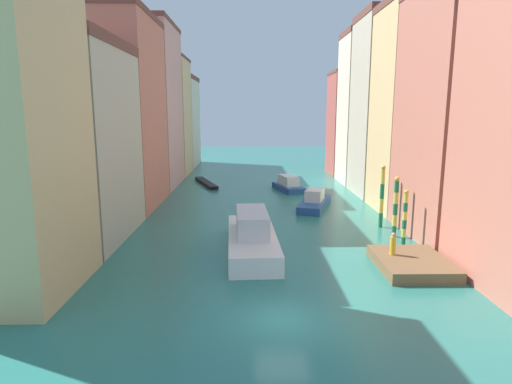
% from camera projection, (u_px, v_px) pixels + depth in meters
% --- Properties ---
extents(ground_plane, '(154.00, 154.00, 0.00)m').
position_uv_depth(ground_plane, '(264.00, 206.00, 44.15)').
color(ground_plane, '#28756B').
extents(building_left_0, '(6.14, 8.11, 17.78)m').
position_uv_depth(building_left_0, '(6.00, 125.00, 21.82)').
color(building_left_0, '#DBB77A').
rests_on(building_left_0, ground).
extents(building_left_1, '(6.14, 11.45, 14.79)m').
position_uv_depth(building_left_1, '(82.00, 141.00, 31.82)').
color(building_left_1, '#BCB299').
rests_on(building_left_1, ground).
extents(building_left_2, '(6.14, 12.04, 18.97)m').
position_uv_depth(building_left_2, '(126.00, 112.00, 42.92)').
color(building_left_2, '#C6705B').
rests_on(building_left_2, ground).
extents(building_left_3, '(6.14, 12.00, 20.45)m').
position_uv_depth(building_left_3, '(152.00, 106.00, 54.68)').
color(building_left_3, tan).
rests_on(building_left_3, ground).
extents(building_left_4, '(6.14, 9.17, 17.59)m').
position_uv_depth(building_left_4, '(168.00, 117.00, 65.70)').
color(building_left_4, '#DBB77A').
rests_on(building_left_4, ground).
extents(building_left_5, '(6.14, 11.49, 15.62)m').
position_uv_depth(building_left_5, '(180.00, 121.00, 76.21)').
color(building_left_5, beige).
rests_on(building_left_5, ground).
extents(building_right_1, '(6.14, 10.22, 18.95)m').
position_uv_depth(building_right_1, '(456.00, 113.00, 32.00)').
color(building_right_1, '#C6705B').
rests_on(building_right_1, ground).
extents(building_right_2, '(6.14, 7.70, 19.62)m').
position_uv_depth(building_right_2, '(411.00, 109.00, 40.71)').
color(building_right_2, '#DBB77A').
rests_on(building_right_2, ground).
extents(building_right_3, '(6.14, 8.54, 20.39)m').
position_uv_depth(building_right_3, '(384.00, 106.00, 48.93)').
color(building_right_3, '#BCB299').
rests_on(building_right_3, ground).
extents(building_right_4, '(6.14, 7.49, 19.84)m').
position_uv_depth(building_right_4, '(365.00, 109.00, 57.20)').
color(building_right_4, beige).
rests_on(building_right_4, ground).
extents(building_right_5, '(6.14, 7.69, 15.51)m').
position_uv_depth(building_right_5, '(350.00, 123.00, 65.50)').
color(building_right_5, '#B25147').
rests_on(building_right_5, ground).
extents(waterfront_dock, '(4.15, 5.37, 0.71)m').
position_uv_depth(waterfront_dock, '(412.00, 263.00, 26.48)').
color(waterfront_dock, brown).
rests_on(waterfront_dock, ground).
extents(person_on_dock, '(0.36, 0.36, 1.43)m').
position_uv_depth(person_on_dock, '(393.00, 245.00, 26.90)').
color(person_on_dock, gold).
rests_on(person_on_dock, waterfront_dock).
extents(mooring_pole_0, '(0.34, 0.34, 4.11)m').
position_uv_depth(mooring_pole_0, '(405.00, 217.00, 30.78)').
color(mooring_pole_0, '#197247').
rests_on(mooring_pole_0, ground).
extents(mooring_pole_1, '(0.38, 0.38, 4.72)m').
position_uv_depth(mooring_pole_1, '(395.00, 206.00, 32.91)').
color(mooring_pole_1, '#197247').
rests_on(mooring_pole_1, ground).
extents(mooring_pole_2, '(0.37, 0.37, 5.23)m').
position_uv_depth(mooring_pole_2, '(382.00, 196.00, 35.64)').
color(mooring_pole_2, '#197247').
rests_on(mooring_pole_2, ground).
extents(vaporetto_white, '(3.69, 10.56, 2.87)m').
position_uv_depth(vaporetto_white, '(252.00, 237.00, 29.73)').
color(vaporetto_white, white).
rests_on(vaporetto_white, ground).
extents(gondola_black, '(3.90, 8.70, 0.44)m').
position_uv_depth(gondola_black, '(206.00, 183.00, 57.09)').
color(gondola_black, black).
rests_on(gondola_black, ground).
extents(motorboat_0, '(3.79, 6.26, 1.84)m').
position_uv_depth(motorboat_0, '(288.00, 185.00, 52.85)').
color(motorboat_0, '#234C93').
rests_on(motorboat_0, ground).
extents(motorboat_1, '(4.44, 7.76, 1.89)m').
position_uv_depth(motorboat_1, '(315.00, 201.00, 43.34)').
color(motorboat_1, '#234C93').
rests_on(motorboat_1, ground).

